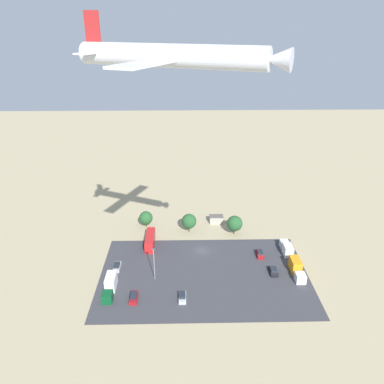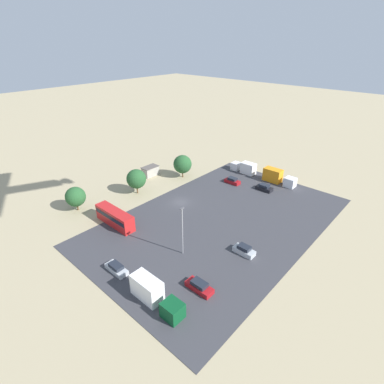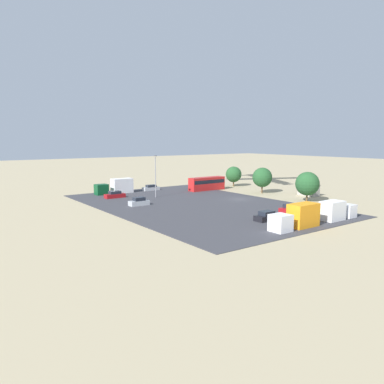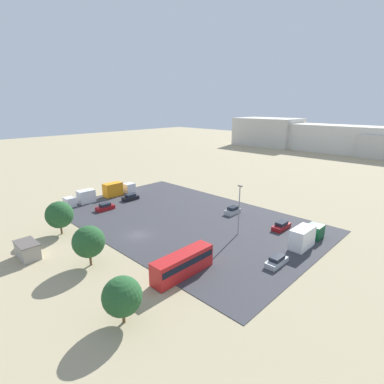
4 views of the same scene
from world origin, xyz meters
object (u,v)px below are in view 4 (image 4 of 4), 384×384
(parked_car_0, at_px, (130,197))
(parked_car_2, at_px, (281,226))
(parked_car_4, at_px, (105,207))
(parked_car_1, at_px, (233,211))
(parked_truck_2, at_px, (82,198))
(shed_building, at_px, (27,250))
(parked_car_3, at_px, (277,261))
(bus, at_px, (183,263))
(parked_truck_1, at_px, (306,236))
(parked_truck_0, at_px, (118,189))

(parked_car_0, xyz_separation_m, parked_car_2, (37.08, 9.96, -0.01))
(parked_car_4, bearing_deg, parked_car_0, 104.07)
(parked_car_1, relative_size, parked_car_2, 0.88)
(parked_truck_2, bearing_deg, shed_building, 136.20)
(parked_car_2, xyz_separation_m, parked_truck_2, (-43.29, -20.05, 0.81))
(shed_building, bearing_deg, parked_car_2, 58.70)
(shed_building, bearing_deg, parked_truck_2, 136.20)
(parked_car_3, bearing_deg, bus, 55.46)
(parked_car_2, bearing_deg, shed_building, 58.70)
(parked_car_2, distance_m, parked_truck_1, 7.27)
(parked_car_1, xyz_separation_m, parked_truck_0, (-31.26, -9.98, 0.94))
(shed_building, distance_m, parked_car_4, 23.34)
(parked_car_4, bearing_deg, parked_truck_2, -169.25)
(parked_car_1, relative_size, parked_truck_1, 0.43)
(parked_truck_1, distance_m, parked_truck_2, 52.41)
(shed_building, bearing_deg, parked_car_0, 114.92)
(parked_car_0, relative_size, parked_truck_0, 0.47)
(bus, distance_m, parked_car_0, 38.16)
(bus, xyz_separation_m, parked_car_4, (-32.88, 6.62, -1.15))
(shed_building, bearing_deg, parked_car_3, 40.87)
(bus, distance_m, parked_truck_1, 23.34)
(parked_car_2, height_order, parked_truck_1, parked_truck_1)
(parked_car_0, xyz_separation_m, parked_car_3, (43.31, -3.08, -0.06))
(parked_car_1, xyz_separation_m, parked_truck_2, (-31.17, -20.32, 0.76))
(parked_car_4, height_order, parked_truck_2, parked_truck_2)
(parked_truck_0, relative_size, parked_truck_1, 0.95)
(parked_car_2, xyz_separation_m, parked_car_4, (-34.95, -18.47, 0.02))
(parked_car_3, distance_m, parked_car_4, 41.53)
(parked_car_2, bearing_deg, parked_car_3, 115.52)
(bus, relative_size, parked_truck_2, 1.39)
(parked_truck_0, bearing_deg, shed_building, -55.93)
(parked_car_0, distance_m, parked_car_1, 26.98)
(parked_car_0, xyz_separation_m, parked_car_1, (24.97, 10.23, 0.04))
(shed_building, xyz_separation_m, parked_car_1, (11.53, 39.16, -0.57))
(parked_car_1, bearing_deg, shed_building, 73.59)
(parked_truck_0, height_order, parked_truck_2, parked_truck_0)
(bus, distance_m, parked_truck_0, 44.08)
(parked_car_2, bearing_deg, bus, 85.28)
(parked_car_2, relative_size, parked_truck_2, 0.62)
(bus, xyz_separation_m, parked_truck_0, (-41.31, 15.38, -0.19))
(parked_car_2, relative_size, parked_truck_1, 0.49)
(parked_car_2, xyz_separation_m, parked_truck_0, (-43.38, -9.71, 0.98))
(parked_car_4, relative_size, parked_truck_2, 0.57)
(parked_car_2, height_order, parked_truck_0, parked_truck_0)
(parked_car_4, bearing_deg, parked_truck_0, 133.90)
(parked_car_3, xyz_separation_m, parked_truck_2, (-49.51, -7.01, 0.86))
(parked_truck_2, bearing_deg, parked_truck_1, -161.39)
(parked_car_1, distance_m, parked_truck_2, 37.22)
(parked_car_1, bearing_deg, parked_car_0, 22.28)
(parked_car_0, height_order, parked_car_4, parked_car_4)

